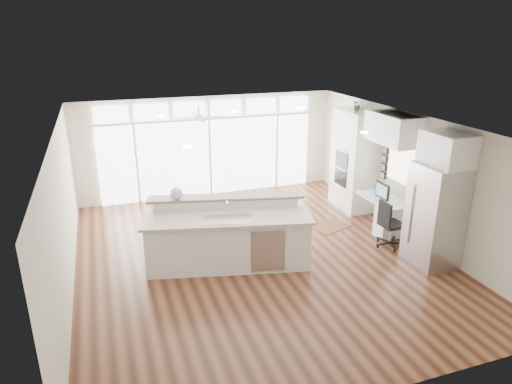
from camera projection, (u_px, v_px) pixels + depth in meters
name	position (u px, v px, depth m)	size (l,w,h in m)	color
floor	(258.00, 257.00, 9.26)	(7.00, 8.00, 0.02)	#3F2013
ceiling	(258.00, 125.00, 8.34)	(7.00, 8.00, 0.02)	silver
wall_back	(209.00, 146.00, 12.36)	(7.00, 0.04, 2.70)	beige
wall_front	(373.00, 306.00, 5.24)	(7.00, 0.04, 2.70)	beige
wall_left	(63.00, 217.00, 7.72)	(0.04, 8.00, 2.70)	beige
wall_right	(410.00, 176.00, 9.88)	(0.04, 8.00, 2.70)	beige
glass_wall	(210.00, 158.00, 12.41)	(5.80, 0.06, 2.08)	silver
transom_row	(208.00, 109.00, 11.96)	(5.90, 0.06, 0.40)	silver
desk_window	(401.00, 163.00, 10.07)	(0.04, 0.85, 0.85)	white
ceiling_fan	(199.00, 113.00, 10.75)	(1.16, 1.16, 0.32)	silver
recessed_lights	(254.00, 124.00, 8.53)	(3.40, 3.00, 0.02)	white
oven_cabinet	(353.00, 160.00, 11.41)	(0.64, 1.20, 2.50)	white
desk_nook	(383.00, 214.00, 10.36)	(0.72, 1.30, 0.76)	white
upper_cabinets	(393.00, 129.00, 9.71)	(0.64, 1.30, 0.64)	white
refrigerator	(435.00, 216.00, 8.68)	(0.76, 0.90, 2.00)	#B6B6BB
fridge_cabinet	(447.00, 149.00, 8.26)	(0.64, 0.90, 0.60)	white
framed_photos	(384.00, 163.00, 10.67)	(0.06, 0.22, 0.80)	black
kitchen_island	(228.00, 236.00, 8.67)	(3.18, 1.20, 1.26)	white
rug	(330.00, 226.00, 10.65)	(0.87, 0.63, 0.01)	#3B2313
office_chair	(392.00, 224.00, 9.53)	(0.52, 0.48, 1.01)	black
fishbowl	(177.00, 194.00, 8.70)	(0.25, 0.25, 0.25)	silver
monitor	(382.00, 191.00, 10.14)	(0.08, 0.47, 0.40)	black
keyboard	(375.00, 200.00, 10.15)	(0.11, 0.28, 0.01)	silver
potted_plant	(357.00, 106.00, 10.96)	(0.24, 0.27, 0.21)	#355F28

